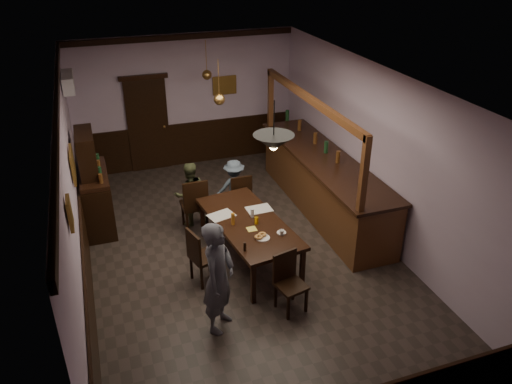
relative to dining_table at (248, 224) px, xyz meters
name	(u,v)px	position (x,y,z in m)	size (l,w,h in m)	color
room	(239,175)	(-0.08, 0.21, 0.81)	(5.01, 8.01, 3.01)	#2D2621
dining_table	(248,224)	(0.00, 0.00, 0.00)	(1.28, 2.31, 0.75)	black
chair_far_left	(195,203)	(-0.62, 1.19, -0.11)	(0.46, 0.46, 1.05)	black
chair_far_right	(240,195)	(0.27, 1.32, -0.17)	(0.41, 0.41, 0.94)	black
chair_near	(288,279)	(0.17, -1.31, -0.19)	(0.47, 0.47, 0.91)	black
chair_side	(200,254)	(-0.89, -0.33, -0.17)	(0.51, 0.51, 0.94)	black
person_standing	(219,278)	(-0.88, -1.38, 0.15)	(0.61, 0.40, 1.66)	#585A64
person_seated_left	(190,194)	(-0.65, 1.48, -0.07)	(0.60, 0.47, 1.24)	#4A5231
person_seated_right	(234,187)	(0.24, 1.60, -0.13)	(0.72, 0.41, 1.11)	#4E5F70
newspaper_left	(221,215)	(-0.37, 0.31, 0.07)	(0.42, 0.30, 0.01)	silver
newspaper_right	(259,209)	(0.29, 0.30, 0.07)	(0.42, 0.30, 0.01)	silver
napkin	(252,229)	(-0.03, -0.25, 0.07)	(0.15, 0.15, 0.00)	#E8D755
saucer	(281,233)	(0.38, -0.51, 0.07)	(0.15, 0.15, 0.01)	white
coffee_cup	(282,232)	(0.36, -0.56, 0.11)	(0.08, 0.08, 0.07)	white
pastry_plate	(263,238)	(0.05, -0.55, 0.07)	(0.22, 0.22, 0.01)	white
pastry_ring_a	(259,237)	(-0.02, -0.55, 0.10)	(0.13, 0.13, 0.04)	#C68C47
pastry_ring_b	(262,234)	(0.06, -0.50, 0.10)	(0.13, 0.13, 0.04)	#C68C47
soda_can	(256,221)	(0.10, -0.12, 0.12)	(0.07, 0.07, 0.12)	gold
beer_glass	(233,219)	(-0.26, -0.01, 0.16)	(0.06, 0.06, 0.20)	#BF721E
water_glass	(252,213)	(0.10, 0.10, 0.14)	(0.06, 0.06, 0.15)	silver
pepper_mill	(245,247)	(-0.31, -0.78, 0.13)	(0.04, 0.04, 0.14)	black
sideboard	(95,189)	(-2.29, 1.98, 0.06)	(0.50, 1.40, 1.85)	black
bar_counter	(323,182)	(1.91, 1.14, -0.09)	(0.98, 4.22, 2.36)	#502D15
door_back	(148,126)	(-0.98, 4.16, 0.36)	(0.90, 0.06, 2.10)	black
ac_unit	(68,82)	(-2.46, 3.11, 1.76)	(0.20, 0.85, 0.30)	white
picture_left_small	(70,213)	(-2.54, -1.39, 1.46)	(0.04, 0.28, 0.36)	olive
picture_left_large	(73,165)	(-2.54, 1.01, 1.01)	(0.04, 0.62, 0.48)	olive
picture_back	(224,85)	(0.82, 4.17, 1.11)	(0.55, 0.04, 0.42)	olive
pendant_iron	(274,142)	(0.11, -0.79, 1.73)	(0.56, 0.56, 0.69)	black
pendant_brass_mid	(219,99)	(0.02, 1.64, 1.61)	(0.20, 0.20, 0.81)	#BF8C3F
pendant_brass_far	(207,75)	(0.22, 3.33, 1.61)	(0.20, 0.20, 0.81)	#BF8C3F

